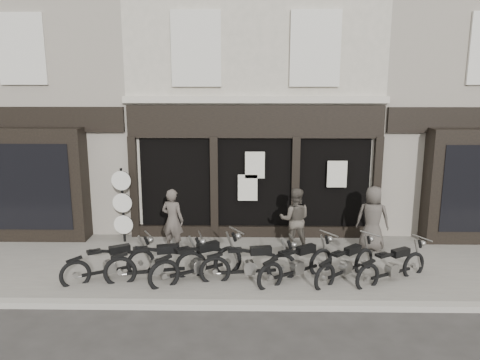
{
  "coord_description": "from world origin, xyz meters",
  "views": [
    {
      "loc": [
        -0.19,
        -10.06,
        4.58
      ],
      "look_at": [
        -0.39,
        1.6,
        2.08
      ],
      "focal_mm": 35.0,
      "sensor_mm": 36.0,
      "label": 1
    }
  ],
  "objects_px": {
    "motorcycle_0": "(110,266)",
    "motorcycle_6": "(392,269)",
    "motorcycle_1": "(157,266)",
    "motorcycle_3": "(250,266)",
    "man_centre": "(295,219)",
    "man_right": "(373,218)",
    "motorcycle_2": "(198,265)",
    "motorcycle_4": "(297,266)",
    "man_left": "(173,220)",
    "advert_sign_post": "(123,209)",
    "motorcycle_5": "(346,266)"
  },
  "relations": [
    {
      "from": "motorcycle_0",
      "to": "motorcycle_6",
      "type": "xyz_separation_m",
      "value": [
        6.43,
        -0.02,
        -0.01
      ]
    },
    {
      "from": "motorcycle_0",
      "to": "motorcycle_6",
      "type": "bearing_deg",
      "value": -29.17
    },
    {
      "from": "motorcycle_1",
      "to": "motorcycle_3",
      "type": "relative_size",
      "value": 1.02
    },
    {
      "from": "man_centre",
      "to": "man_right",
      "type": "relative_size",
      "value": 0.97
    },
    {
      "from": "motorcycle_2",
      "to": "motorcycle_4",
      "type": "distance_m",
      "value": 2.27
    },
    {
      "from": "motorcycle_2",
      "to": "motorcycle_4",
      "type": "xyz_separation_m",
      "value": [
        2.27,
        0.02,
        -0.03
      ]
    },
    {
      "from": "motorcycle_0",
      "to": "man_centre",
      "type": "xyz_separation_m",
      "value": [
        4.4,
        1.89,
        0.55
      ]
    },
    {
      "from": "man_left",
      "to": "man_centre",
      "type": "xyz_separation_m",
      "value": [
        3.22,
        0.12,
        0.0
      ]
    },
    {
      "from": "man_centre",
      "to": "advert_sign_post",
      "type": "distance_m",
      "value": 4.75
    },
    {
      "from": "motorcycle_5",
      "to": "man_centre",
      "type": "height_order",
      "value": "man_centre"
    },
    {
      "from": "motorcycle_4",
      "to": "motorcycle_6",
      "type": "height_order",
      "value": "motorcycle_4"
    },
    {
      "from": "man_centre",
      "to": "motorcycle_6",
      "type": "bearing_deg",
      "value": 142.11
    },
    {
      "from": "motorcycle_0",
      "to": "motorcycle_2",
      "type": "bearing_deg",
      "value": -29.04
    },
    {
      "from": "man_left",
      "to": "advert_sign_post",
      "type": "distance_m",
      "value": 1.64
    },
    {
      "from": "motorcycle_5",
      "to": "advert_sign_post",
      "type": "distance_m",
      "value": 6.23
    },
    {
      "from": "man_left",
      "to": "man_centre",
      "type": "relative_size",
      "value": 1.0
    },
    {
      "from": "motorcycle_5",
      "to": "advert_sign_post",
      "type": "bearing_deg",
      "value": 116.21
    },
    {
      "from": "motorcycle_5",
      "to": "man_right",
      "type": "bearing_deg",
      "value": 18.8
    },
    {
      "from": "motorcycle_2",
      "to": "man_right",
      "type": "distance_m",
      "value": 4.87
    },
    {
      "from": "motorcycle_4",
      "to": "motorcycle_5",
      "type": "height_order",
      "value": "motorcycle_4"
    },
    {
      "from": "motorcycle_1",
      "to": "man_right",
      "type": "bearing_deg",
      "value": 6.52
    },
    {
      "from": "motorcycle_5",
      "to": "man_right",
      "type": "distance_m",
      "value": 2.2
    },
    {
      "from": "motorcycle_2",
      "to": "advert_sign_post",
      "type": "height_order",
      "value": "advert_sign_post"
    },
    {
      "from": "advert_sign_post",
      "to": "motorcycle_6",
      "type": "bearing_deg",
      "value": -18.01
    },
    {
      "from": "motorcycle_2",
      "to": "motorcycle_3",
      "type": "height_order",
      "value": "motorcycle_2"
    },
    {
      "from": "motorcycle_2",
      "to": "man_left",
      "type": "xyz_separation_m",
      "value": [
        -0.85,
        1.78,
        0.52
      ]
    },
    {
      "from": "motorcycle_3",
      "to": "motorcycle_4",
      "type": "relative_size",
      "value": 1.17
    },
    {
      "from": "motorcycle_4",
      "to": "man_centre",
      "type": "relative_size",
      "value": 1.14
    },
    {
      "from": "motorcycle_4",
      "to": "motorcycle_6",
      "type": "xyz_separation_m",
      "value": [
        2.14,
        -0.04,
        -0.02
      ]
    },
    {
      "from": "motorcycle_2",
      "to": "man_centre",
      "type": "height_order",
      "value": "man_centre"
    },
    {
      "from": "motorcycle_6",
      "to": "man_left",
      "type": "bearing_deg",
      "value": 131.7
    },
    {
      "from": "motorcycle_3",
      "to": "motorcycle_5",
      "type": "height_order",
      "value": "motorcycle_3"
    },
    {
      "from": "motorcycle_2",
      "to": "motorcycle_3",
      "type": "relative_size",
      "value": 0.94
    },
    {
      "from": "motorcycle_4",
      "to": "man_centre",
      "type": "xyz_separation_m",
      "value": [
        0.11,
        1.88,
        0.55
      ]
    },
    {
      "from": "motorcycle_5",
      "to": "motorcycle_6",
      "type": "height_order",
      "value": "motorcycle_5"
    },
    {
      "from": "man_right",
      "to": "advert_sign_post",
      "type": "xyz_separation_m",
      "value": [
        -6.78,
        0.52,
        0.09
      ]
    },
    {
      "from": "motorcycle_0",
      "to": "motorcycle_2",
      "type": "height_order",
      "value": "motorcycle_2"
    },
    {
      "from": "motorcycle_6",
      "to": "motorcycle_4",
      "type": "bearing_deg",
      "value": 149.57
    },
    {
      "from": "motorcycle_2",
      "to": "man_right",
      "type": "height_order",
      "value": "man_right"
    },
    {
      "from": "motorcycle_0",
      "to": "advert_sign_post",
      "type": "distance_m",
      "value": 2.56
    },
    {
      "from": "man_centre",
      "to": "man_right",
      "type": "distance_m",
      "value": 2.06
    },
    {
      "from": "motorcycle_6",
      "to": "man_right",
      "type": "relative_size",
      "value": 1.09
    },
    {
      "from": "motorcycle_1",
      "to": "advert_sign_post",
      "type": "bearing_deg",
      "value": 105.74
    },
    {
      "from": "motorcycle_0",
      "to": "advert_sign_post",
      "type": "height_order",
      "value": "advert_sign_post"
    },
    {
      "from": "motorcycle_5",
      "to": "advert_sign_post",
      "type": "height_order",
      "value": "advert_sign_post"
    },
    {
      "from": "motorcycle_3",
      "to": "motorcycle_4",
      "type": "bearing_deg",
      "value": -5.85
    },
    {
      "from": "motorcycle_0",
      "to": "motorcycle_5",
      "type": "bearing_deg",
      "value": -28.06
    },
    {
      "from": "motorcycle_2",
      "to": "motorcycle_5",
      "type": "xyz_separation_m",
      "value": [
        3.38,
        0.09,
        -0.05
      ]
    },
    {
      "from": "motorcycle_3",
      "to": "advert_sign_post",
      "type": "distance_m",
      "value": 4.36
    },
    {
      "from": "man_centre",
      "to": "motorcycle_5",
      "type": "bearing_deg",
      "value": 124.55
    }
  ]
}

